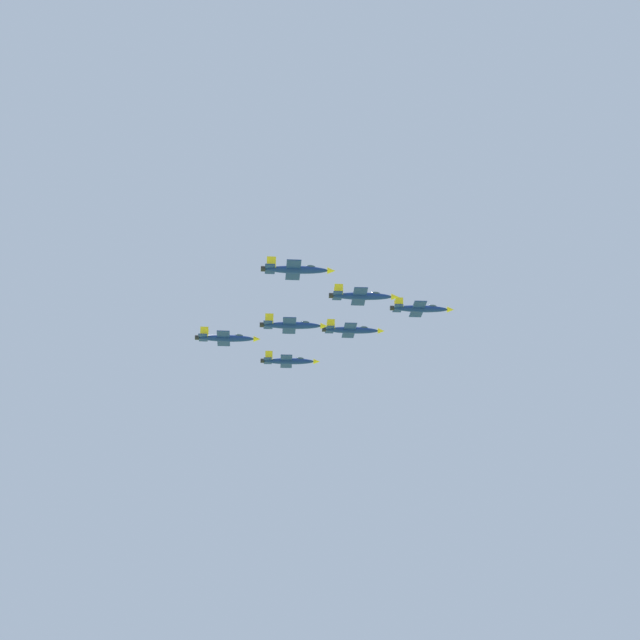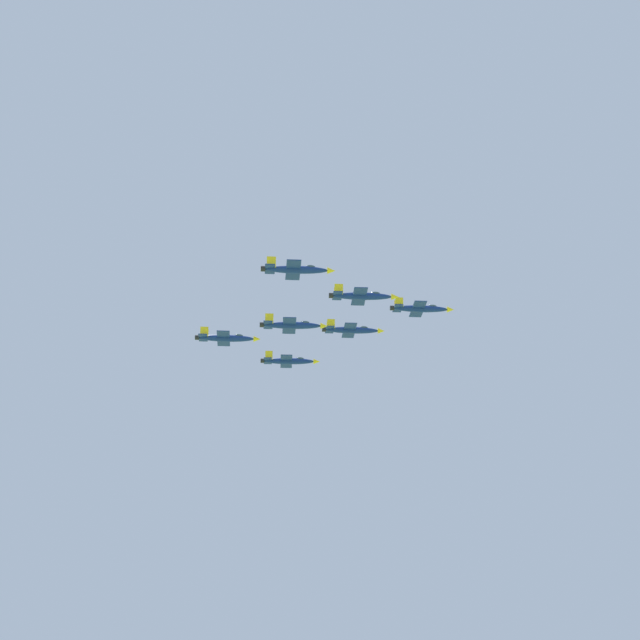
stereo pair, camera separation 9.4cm
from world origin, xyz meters
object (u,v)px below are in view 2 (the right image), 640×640
jet_left_wingman (352,330)px  jet_slot_rear (292,325)px  jet_right_wingman (362,296)px  jet_right_outer (296,269)px  jet_lead (421,309)px  jet_trailing (226,338)px  jet_left_outer (289,361)px

jet_left_wingman → jet_slot_rear: (20.07, 9.90, -5.14)m
jet_right_wingman → jet_right_outer: bearing=-139.3°
jet_lead → jet_trailing: jet_lead is taller
jet_right_wingman → jet_trailing: jet_right_wingman is taller
jet_lead → jet_slot_rear: (33.07, -8.32, -5.64)m
jet_lead → jet_slot_rear: jet_lead is taller
jet_lead → jet_right_wingman: size_ratio=0.98×
jet_right_wingman → jet_right_outer: size_ratio=1.00×
jet_right_outer → jet_trailing: jet_right_outer is taller
jet_slot_rear → jet_trailing: jet_slot_rear is taller
jet_lead → jet_slot_rear: 34.56m
jet_right_outer → jet_slot_rear: size_ratio=0.99×
jet_right_outer → jet_lead: bearing=40.0°
jet_lead → jet_slot_rear: bearing=179.6°
jet_right_wingman → jet_right_outer: 22.38m
jet_lead → jet_left_wingman: (13.00, -18.21, -0.49)m
jet_slot_rear → jet_trailing: size_ratio=1.05×
jet_lead → jet_right_outer: (40.13, 19.79, -3.71)m
jet_lead → jet_left_outer: 44.98m
jet_left_outer → jet_left_wingman: bearing=-39.5°
jet_left_wingman → jet_right_outer: (27.14, 38.00, -3.21)m
jet_slot_rear → jet_right_outer: bearing=-89.5°
jet_left_wingman → jet_lead: bearing=-40.9°
jet_right_outer → jet_trailing: size_ratio=1.04×
jet_trailing → jet_right_outer: bearing=-60.2°
jet_right_outer → jet_slot_rear: 29.05m
jet_left_outer → jet_trailing: 34.02m
jet_left_outer → jet_trailing: (23.60, 23.95, -5.19)m
jet_left_outer → jet_lead: bearing=-39.5°
jet_trailing → jet_right_wingman: bearing=-23.7°
jet_lead → jet_left_wingman: 22.38m
jet_right_outer → jet_trailing: bearing=120.1°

